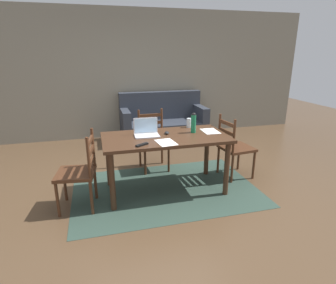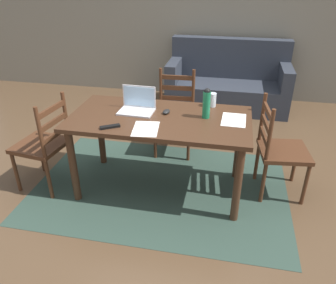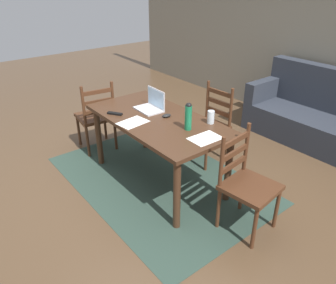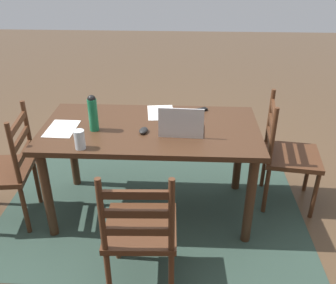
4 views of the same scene
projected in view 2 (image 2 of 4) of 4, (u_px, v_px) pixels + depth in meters
ground_plane at (161, 187)px, 3.39m from camera, size 14.00×14.00×0.00m
area_rug at (161, 186)px, 3.38m from camera, size 2.50×1.68×0.01m
wall_back at (199, 10)px, 5.18m from camera, size 8.00×0.12×2.70m
dining_table at (160, 127)px, 3.06m from camera, size 1.64×0.84×0.78m
chair_far_head at (175, 114)px, 3.85m from camera, size 0.46×0.46×0.95m
chair_left_near at (44, 145)px, 3.21m from camera, size 0.50×0.50×0.95m
chair_right_far at (279, 150)px, 3.11m from camera, size 0.49×0.49×0.95m
couch at (227, 84)px, 5.15m from camera, size 1.80×0.80×1.00m
laptop at (138, 105)px, 3.12m from camera, size 0.33×0.23×0.23m
water_bottle at (207, 103)px, 2.94m from camera, size 0.07×0.07×0.28m
drinking_glass at (212, 100)px, 3.21m from camera, size 0.07×0.07×0.13m
computer_mouse at (166, 112)px, 3.08m from camera, size 0.08×0.11×0.03m
tv_remote at (110, 127)px, 2.81m from camera, size 0.17×0.13×0.02m
paper_stack_left at (146, 129)px, 2.80m from camera, size 0.24×0.32×0.00m
paper_stack_right at (234, 120)px, 2.96m from camera, size 0.22×0.30×0.00m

